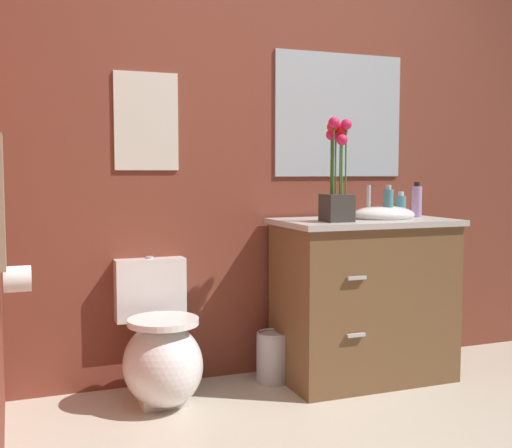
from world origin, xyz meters
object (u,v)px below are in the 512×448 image
object	(u,v)px
soap_bottle	(417,201)
toilet	(161,353)
wall_poster	(146,121)
vanity_cabinet	(364,297)
hand_wash_bottle	(401,206)
lotion_bottle	(388,204)
toilet_paper_roll	(17,279)
flower_vase	(337,181)
hanging_towel	(0,201)
wall_mirror	(339,115)
trash_bin	(273,357)

from	to	relation	value
soap_bottle	toilet	bearing A→B (deg)	-179.97
toilet	wall_poster	size ratio (longest dim) A/B	1.38
vanity_cabinet	soap_bottle	size ratio (longest dim) A/B	5.32
soap_bottle	hand_wash_bottle	xyz separation A→B (m)	(-0.12, -0.03, -0.03)
lotion_bottle	hand_wash_bottle	world-z (taller)	lotion_bottle
toilet_paper_roll	flower_vase	bearing A→B (deg)	2.65
wall_poster	hanging_towel	bearing A→B (deg)	-139.59
vanity_cabinet	lotion_bottle	size ratio (longest dim) A/B	5.72
vanity_cabinet	wall_mirror	world-z (taller)	wall_mirror
wall_poster	hand_wash_bottle	bearing A→B (deg)	-12.45
hand_wash_bottle	trash_bin	world-z (taller)	hand_wash_bottle
toilet	hanging_towel	distance (m)	1.09
toilet	wall_poster	bearing A→B (deg)	90.00
wall_mirror	hanging_towel	world-z (taller)	wall_mirror
soap_bottle	trash_bin	distance (m)	1.18
wall_mirror	hanging_towel	distance (m)	1.96
trash_bin	toilet_paper_roll	distance (m)	1.41
vanity_cabinet	soap_bottle	bearing A→B (deg)	4.46
flower_vase	hanging_towel	world-z (taller)	flower_vase
wall_poster	toilet_paper_roll	xyz separation A→B (m)	(-0.65, -0.46, -0.70)
soap_bottle	wall_mirror	bearing A→B (deg)	142.78
wall_poster	toilet_paper_roll	bearing A→B (deg)	-144.28
toilet	wall_mirror	xyz separation A→B (m)	(1.12, 0.27, 1.21)
flower_vase	soap_bottle	distance (m)	0.60
soap_bottle	trash_bin	world-z (taller)	soap_bottle
hanging_towel	toilet	bearing A→B (deg)	25.13
soap_bottle	hanging_towel	size ratio (longest dim) A/B	0.38
lotion_bottle	vanity_cabinet	bearing A→B (deg)	162.28
wall_mirror	toilet_paper_roll	world-z (taller)	wall_mirror
trash_bin	hanging_towel	bearing A→B (deg)	-162.84
toilet	hanging_towel	bearing A→B (deg)	-154.87
flower_vase	toilet	bearing A→B (deg)	172.03
vanity_cabinet	wall_poster	world-z (taller)	wall_poster
flower_vase	toilet_paper_roll	distance (m)	1.59
wall_mirror	toilet_paper_roll	xyz separation A→B (m)	(-1.76, -0.46, -0.77)
flower_vase	wall_mirror	distance (m)	0.58
wall_poster	hanging_towel	distance (m)	0.99
wall_poster	hanging_towel	xyz separation A→B (m)	(-0.70, -0.60, -0.37)
soap_bottle	hanging_towel	world-z (taller)	hanging_towel
vanity_cabinet	hand_wash_bottle	xyz separation A→B (m)	(0.22, -0.00, 0.49)
wall_mirror	trash_bin	bearing A→B (deg)	-159.10
lotion_bottle	trash_bin	size ratio (longest dim) A/B	0.68
trash_bin	wall_poster	world-z (taller)	wall_poster
trash_bin	hanging_towel	size ratio (longest dim) A/B	0.52
toilet	hand_wash_bottle	world-z (taller)	hand_wash_bottle
soap_bottle	trash_bin	size ratio (longest dim) A/B	0.73
trash_bin	hanging_towel	xyz separation A→B (m)	(-1.33, -0.41, 0.87)
toilet	soap_bottle	size ratio (longest dim) A/B	3.49
soap_bottle	wall_poster	distance (m)	1.55
vanity_cabinet	wall_mirror	xyz separation A→B (m)	(-0.00, 0.29, 1.00)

